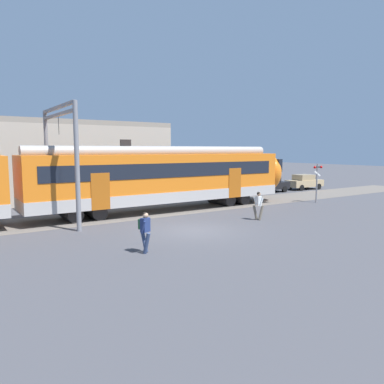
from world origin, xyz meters
The scene contains 9 objects.
ground_plane centered at (0.00, 0.00, 0.00)m, with size 160.00×160.00×0.00m, color #424247.
commuter_train centered at (-6.64, 6.40, 2.25)m, with size 38.05×3.07×4.73m.
pedestrian_navy centered at (-3.89, -2.28, 0.99)m, with size 0.52×0.71×1.67m.
pedestrian_white centered at (4.79, 0.35, 0.96)m, with size 0.61×0.60×1.67m.
parked_car_black centered at (15.62, 10.16, 0.78)m, with size 4.03×1.81×1.54m.
parked_car_tan centered at (20.56, 10.08, 0.78)m, with size 4.08×1.92×1.54m.
catenary_gantry centered at (-4.85, 6.40, 4.31)m, with size 0.24×6.64×6.53m.
crossing_signal centered at (13.66, 3.17, 2.01)m, with size 0.96×0.22×3.00m.
background_building centered at (-2.02, 15.76, 3.21)m, with size 17.02×5.00×9.20m.
Camera 1 is at (-10.43, -15.46, 4.12)m, focal length 35.00 mm.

